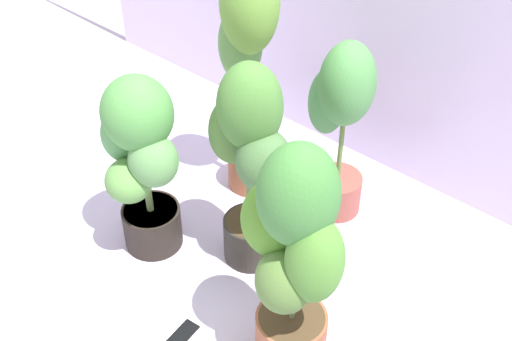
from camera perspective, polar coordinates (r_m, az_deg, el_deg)
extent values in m
plane|color=silver|center=(2.35, -1.58, -8.73)|extent=(8.00, 8.00, 0.00)
cylinder|color=#292720|center=(2.35, -0.46, -5.82)|extent=(0.19, 0.19, 0.17)
cylinder|color=#43321F|center=(2.30, -0.47, -4.47)|extent=(0.18, 0.18, 0.02)
cylinder|color=#5C7642|center=(2.12, -0.51, 0.93)|extent=(0.03, 0.03, 0.54)
ellipsoid|color=#487D34|center=(2.00, -0.54, 5.52)|extent=(0.26, 0.26, 0.30)
ellipsoid|color=#517D38|center=(2.14, -1.96, 3.50)|extent=(0.20, 0.21, 0.25)
ellipsoid|color=#49733F|center=(2.04, 0.68, 0.83)|extent=(0.25, 0.25, 0.22)
cylinder|color=#945434|center=(2.08, 3.02, -13.94)|extent=(0.22, 0.22, 0.17)
cylinder|color=#493720|center=(2.02, 3.10, -12.62)|extent=(0.20, 0.20, 0.02)
cylinder|color=olive|center=(1.80, 3.41, -7.09)|extent=(0.02, 0.02, 0.55)
ellipsoid|color=#407F38|center=(1.66, 3.68, -2.12)|extent=(0.25, 0.26, 0.30)
ellipsoid|color=#52902A|center=(1.80, 1.74, -4.14)|extent=(0.28, 0.28, 0.23)
ellipsoid|color=#528F35|center=(1.73, 5.09, -7.76)|extent=(0.22, 0.22, 0.28)
ellipsoid|color=#547B37|center=(1.81, 2.44, -9.50)|extent=(0.20, 0.19, 0.20)
cylinder|color=black|center=(2.43, -8.91, -4.72)|extent=(0.21, 0.21, 0.16)
cylinder|color=#442C23|center=(2.38, -9.08, -3.45)|extent=(0.19, 0.19, 0.02)
cylinder|color=olive|center=(2.22, -9.70, 1.12)|extent=(0.03, 0.03, 0.47)
ellipsoid|color=#4D9244|center=(2.12, -10.22, 4.89)|extent=(0.26, 0.25, 0.26)
ellipsoid|color=#579C55|center=(2.25, -10.88, 3.29)|extent=(0.18, 0.20, 0.22)
ellipsoid|color=#609954|center=(2.14, -8.84, 0.82)|extent=(0.22, 0.22, 0.19)
ellipsoid|color=#609949|center=(2.21, -10.90, -0.85)|extent=(0.22, 0.22, 0.15)
cylinder|color=#964B3E|center=(2.56, 6.93, -1.88)|extent=(0.19, 0.19, 0.15)
cylinder|color=#49301F|center=(2.52, 7.04, -0.72)|extent=(0.18, 0.18, 0.02)
cylinder|color=olive|center=(2.37, 7.50, 3.76)|extent=(0.02, 0.02, 0.47)
ellipsoid|color=#4B8B47|center=(2.27, 7.87, 7.41)|extent=(0.25, 0.27, 0.31)
ellipsoid|color=#4E8F4E|center=(2.40, 6.20, 5.95)|extent=(0.19, 0.19, 0.27)
cylinder|color=#945232|center=(2.64, -0.46, 0.37)|extent=(0.18, 0.18, 0.18)
cylinder|color=#443520|center=(2.59, -0.47, 1.77)|extent=(0.17, 0.17, 0.02)
cylinder|color=#677648|center=(2.39, -0.52, 8.55)|extent=(0.02, 0.02, 0.70)
ellipsoid|color=#6CA13D|center=(2.27, -0.56, 14.31)|extent=(0.24, 0.24, 0.38)
ellipsoid|color=#60964A|center=(2.40, -1.35, 10.89)|extent=(0.22, 0.22, 0.30)
cube|color=white|center=(2.19, -6.36, -13.96)|extent=(0.09, 0.15, 0.01)
cube|color=black|center=(2.18, -6.37, -13.89)|extent=(0.07, 0.12, 0.00)
cylinder|color=white|center=(2.24, 6.17, -8.38)|extent=(0.10, 0.10, 0.21)
cylinder|color=black|center=(2.15, 6.38, -6.34)|extent=(0.05, 0.05, 0.02)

